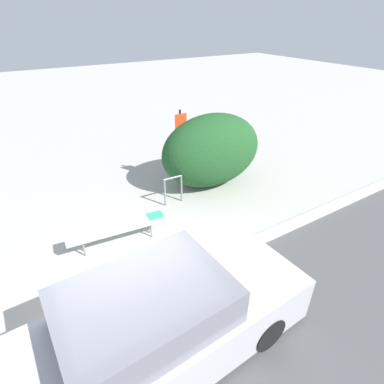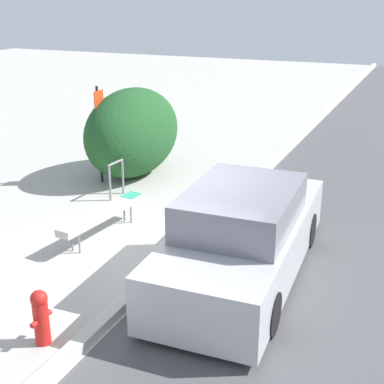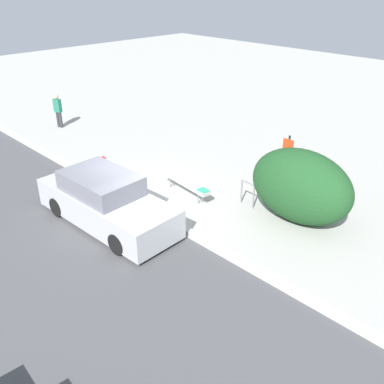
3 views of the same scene
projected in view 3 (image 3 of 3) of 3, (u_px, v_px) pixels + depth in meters
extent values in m
plane|color=#ADAAA3|center=(143.00, 208.00, 13.39)|extent=(60.00, 60.00, 0.00)
cube|color=#B7B7B2|center=(143.00, 206.00, 13.36)|extent=(60.00, 0.20, 0.13)
cylinder|color=gray|center=(170.00, 182.00, 14.60)|extent=(0.04, 0.04, 0.38)
cylinder|color=gray|center=(198.00, 199.00, 13.55)|extent=(0.04, 0.04, 0.38)
cylinder|color=gray|center=(174.00, 181.00, 14.69)|extent=(0.04, 0.04, 0.38)
cylinder|color=gray|center=(202.00, 197.00, 13.64)|extent=(0.04, 0.04, 0.38)
cube|color=#B2B2AD|center=(185.00, 182.00, 14.00)|extent=(2.19, 0.52, 0.14)
cube|color=teal|center=(203.00, 190.00, 13.34)|extent=(0.39, 0.33, 0.01)
cylinder|color=gray|center=(241.00, 191.00, 13.53)|extent=(0.05, 0.05, 0.80)
cylinder|color=gray|center=(253.00, 197.00, 13.20)|extent=(0.05, 0.05, 0.80)
cylinder|color=gray|center=(248.00, 183.00, 13.18)|extent=(0.55, 0.08, 0.05)
cylinder|color=black|center=(286.00, 171.00, 13.10)|extent=(0.06, 0.06, 2.30)
cube|color=red|center=(288.00, 147.00, 12.70)|extent=(0.36, 0.02, 0.46)
cylinder|color=red|center=(104.00, 168.00, 15.36)|extent=(0.20, 0.20, 0.60)
sphere|color=red|center=(103.00, 159.00, 15.19)|extent=(0.22, 0.22, 0.22)
cylinder|color=red|center=(101.00, 166.00, 15.42)|extent=(0.08, 0.07, 0.07)
cylinder|color=red|center=(106.00, 168.00, 15.24)|extent=(0.08, 0.07, 0.07)
ellipsoid|color=#1E4C23|center=(301.00, 186.00, 12.35)|extent=(3.17, 1.91, 2.16)
cylinder|color=#333338|center=(61.00, 120.00, 20.14)|extent=(0.14, 0.14, 0.74)
cylinder|color=#333338|center=(58.00, 119.00, 20.21)|extent=(0.14, 0.14, 0.74)
cube|color=#267259|center=(57.00, 106.00, 19.86)|extent=(0.39, 0.29, 0.61)
sphere|color=tan|center=(56.00, 97.00, 19.67)|extent=(0.21, 0.21, 0.21)
cylinder|color=black|center=(161.00, 221.00, 12.13)|extent=(0.61, 0.21, 0.60)
cylinder|color=black|center=(117.00, 244.00, 11.11)|extent=(0.61, 0.21, 0.60)
cylinder|color=black|center=(100.00, 189.00, 13.88)|extent=(0.61, 0.21, 0.60)
cylinder|color=black|center=(57.00, 207.00, 12.85)|extent=(0.61, 0.21, 0.60)
cube|color=#B7B7BC|center=(107.00, 207.00, 12.39)|extent=(4.73, 1.92, 0.84)
cube|color=slate|center=(101.00, 183.00, 12.18)|extent=(2.30, 1.64, 0.59)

